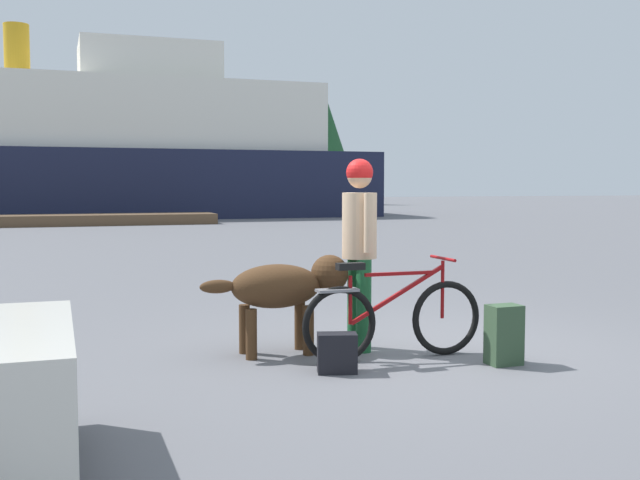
# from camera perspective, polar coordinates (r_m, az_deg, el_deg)

# --- Properties ---
(ground_plane) EXTENTS (160.00, 160.00, 0.00)m
(ground_plane) POSITION_cam_1_polar(r_m,az_deg,el_deg) (7.14, 7.22, -8.21)
(ground_plane) COLOR slate
(bicycle) EXTENTS (1.70, 0.44, 0.89)m
(bicycle) POSITION_cam_1_polar(r_m,az_deg,el_deg) (6.66, 5.51, -5.87)
(bicycle) COLOR black
(bicycle) RESTS_ON ground_plane
(person_cyclist) EXTENTS (0.32, 0.53, 1.77)m
(person_cyclist) POSITION_cam_1_polar(r_m,az_deg,el_deg) (6.94, 3.00, 0.42)
(person_cyclist) COLOR #19592D
(person_cyclist) RESTS_ON ground_plane
(dog) EXTENTS (1.38, 0.47, 0.89)m
(dog) POSITION_cam_1_polar(r_m,az_deg,el_deg) (6.82, -2.62, -3.59)
(dog) COLOR #472D19
(dog) RESTS_ON ground_plane
(backpack) EXTENTS (0.28, 0.20, 0.51)m
(backpack) POSITION_cam_1_polar(r_m,az_deg,el_deg) (6.65, 13.75, -6.98)
(backpack) COLOR #334C33
(backpack) RESTS_ON ground_plane
(handbag_pannier) EXTENTS (0.36, 0.26, 0.33)m
(handbag_pannier) POSITION_cam_1_polar(r_m,az_deg,el_deg) (6.20, 1.30, -8.55)
(handbag_pannier) COLOR black
(handbag_pannier) RESTS_ON ground_plane
(dock_pier) EXTENTS (13.97, 2.03, 0.40)m
(dock_pier) POSITION_cam_1_polar(r_m,az_deg,el_deg) (29.92, -21.36, 1.37)
(dock_pier) COLOR brown
(dock_pier) RESTS_ON ground_plane
(ferry_boat) EXTENTS (26.25, 7.65, 8.68)m
(ferry_boat) POSITION_cam_1_polar(r_m,az_deg,el_deg) (36.83, -16.65, 6.40)
(ferry_boat) COLOR #191E38
(ferry_boat) RESTS_ON ground_plane
(pine_tree_center) EXTENTS (3.73, 3.73, 11.02)m
(pine_tree_center) POSITION_cam_1_polar(r_m,az_deg,el_deg) (54.65, -17.07, 9.54)
(pine_tree_center) COLOR #4C331E
(pine_tree_center) RESTS_ON ground_plane
(pine_tree_far_right) EXTENTS (4.07, 4.07, 8.69)m
(pine_tree_far_right) POSITION_cam_1_polar(r_m,az_deg,el_deg) (58.76, 0.32, 8.20)
(pine_tree_far_right) COLOR #4C331E
(pine_tree_far_right) RESTS_ON ground_plane
(pine_tree_mid_back) EXTENTS (4.04, 4.04, 12.00)m
(pine_tree_mid_back) POSITION_cam_1_polar(r_m,az_deg,el_deg) (60.23, -15.45, 9.29)
(pine_tree_mid_back) COLOR #4C331E
(pine_tree_mid_back) RESTS_ON ground_plane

